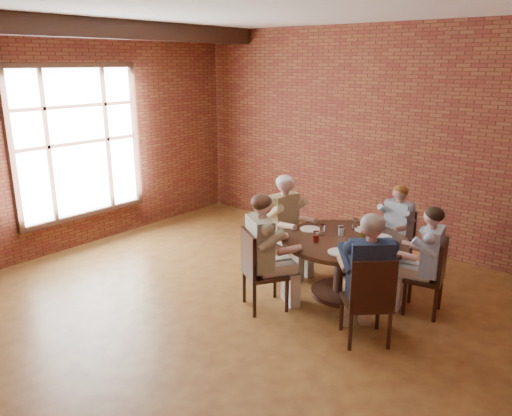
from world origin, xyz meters
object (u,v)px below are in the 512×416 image
Objects in this scene: dining_table at (344,256)px; diner_e at (368,278)px; chair_a at (432,274)px; chair_b at (398,238)px; smartphone at (345,250)px; chair_e at (369,298)px; chair_c at (281,235)px; chair_d at (258,267)px; diner_b at (396,230)px; diner_d at (265,252)px; diner_c at (286,225)px; diner_a at (426,261)px.

dining_table is 1.07m from diner_e.
chair_a is 1.25m from chair_b.
chair_b is 5.78× the size of smartphone.
dining_table is 1.59× the size of chair_e.
dining_table is at bearing -90.00° from chair_a.
chair_c is 1.20m from chair_d.
chair_e is (0.60, -1.91, -0.10)m from diner_b.
smartphone is (0.74, 0.54, 0.05)m from diner_d.
chair_d is (-0.80, -2.10, 0.04)m from chair_b.
chair_d is at bearing -101.14° from diner_b.
diner_e is (1.70, -0.91, 0.01)m from diner_c.
diner_d is at bearing -38.34° from diner_e.
chair_e is 0.70× the size of diner_e.
diner_c is 1.93m from diner_e.
diner_d is (-0.75, -2.02, 0.21)m from chair_b.
dining_table is 1.20× the size of diner_a.
diner_b is at bearing -78.78° from diner_d.
chair_c is 0.68× the size of diner_e.
dining_table is at bearing -90.00° from chair_e.
chair_e is at bearing -110.31° from chair_c.
diner_a is at bearing -41.56° from chair_b.
chair_a is 1.05m from diner_e.
chair_b is 0.71× the size of diner_b.
dining_table is 0.98m from diner_a.
diner_b is at bearing -150.35° from diner_a.
diner_c is 1.41× the size of chair_d.
diner_a is at bearing -111.51° from chair_d.
chair_c is (-2.10, -0.06, 0.02)m from chair_a.
diner_e reaches higher than diner_d.
diner_c is (-2.01, -0.08, 0.19)m from chair_a.
dining_table is 1.13× the size of diner_c.
diner_e is at bearing -25.02° from diner_a.
diner_c is at bearing -71.00° from diner_e.
diner_b reaches higher than chair_e.
smartphone is (-0.83, -0.55, 0.26)m from chair_a.
smartphone is (0.79, 0.62, 0.23)m from chair_d.
chair_a reaches higher than chair_b.
chair_a is 0.94× the size of chair_e.
chair_e is 0.81m from smartphone.
diner_d is at bearing -66.93° from chair_a.
chair_d is (-0.78, -2.03, -0.10)m from diner_b.
chair_e is at bearing -37.75° from smartphone.
diner_d is (0.05, 0.08, 0.18)m from chair_d.
diner_e is (0.52, -1.92, 0.22)m from chair_b.
diner_d is at bearing -100.66° from diner_b.
chair_b is at bearing -41.83° from diner_c.
diner_b is 8.09× the size of smartphone.
diner_b is (-0.01, -0.07, 0.14)m from chair_b.
diner_b is 2.17m from chair_d.
diner_c is (0.09, -0.01, 0.17)m from chair_c.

